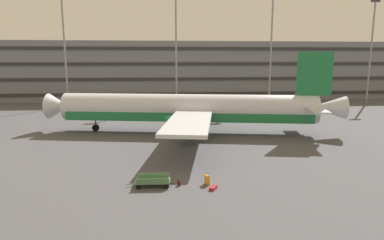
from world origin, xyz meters
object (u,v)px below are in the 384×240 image
suitcase_teal (213,188)px  backpack_scuffed (180,183)px  suitcase_purple (207,180)px  baggage_cart (153,181)px  airliner (191,109)px

suitcase_teal → backpack_scuffed: backpack_scuffed is taller
suitcase_purple → baggage_cart: bearing=179.5°
backpack_scuffed → suitcase_purple: bearing=0.9°
backpack_scuffed → airliner: bearing=82.4°
airliner → suitcase_teal: bearing=-90.1°
baggage_cart → airliner: bearing=76.3°
backpack_scuffed → baggage_cart: baggage_cart is taller
suitcase_teal → airliner: bearing=89.9°
airliner → baggage_cart: airliner is taller
suitcase_teal → backpack_scuffed: bearing=158.1°
airliner → backpack_scuffed: size_ratio=79.05×
suitcase_teal → baggage_cart: size_ratio=0.25×
airliner → backpack_scuffed: airliner is taller
airliner → baggage_cart: size_ratio=11.51×
suitcase_teal → suitcase_purple: bearing=108.2°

